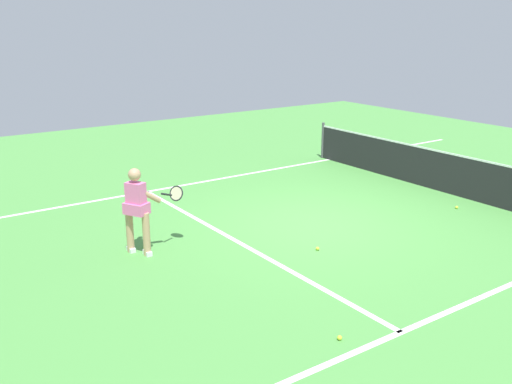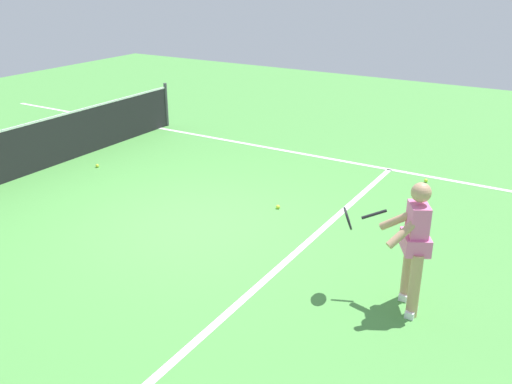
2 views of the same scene
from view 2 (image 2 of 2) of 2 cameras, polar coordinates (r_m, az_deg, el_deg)
name	(u,v)px [view 2 (image 2 of 2)]	position (r m, az deg, el deg)	size (l,w,h in m)	color
ground_plane	(191,223)	(8.75, -6.67, -3.13)	(26.43, 26.43, 0.00)	#4C9342
service_line_marking	(297,252)	(7.85, 4.19, -6.09)	(7.93, 0.10, 0.01)	white
sideline_right_marking	(305,154)	(11.89, 4.99, 3.86)	(0.10, 18.33, 0.01)	white
court_net	(19,152)	(11.31, -23.03, 3.81)	(8.61, 0.08, 1.06)	#4C4C51
tennis_player	(412,241)	(6.50, 15.66, -4.86)	(0.68, 1.13, 1.55)	tan
tennis_ball_near	(278,207)	(9.18, 2.25, -1.52)	(0.07, 0.07, 0.07)	#D1E533
tennis_ball_mid	(426,181)	(10.76, 16.94, 1.13)	(0.07, 0.07, 0.07)	#D1E533
tennis_ball_far	(97,166)	(11.50, -15.88, 2.59)	(0.07, 0.07, 0.07)	#D1E533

